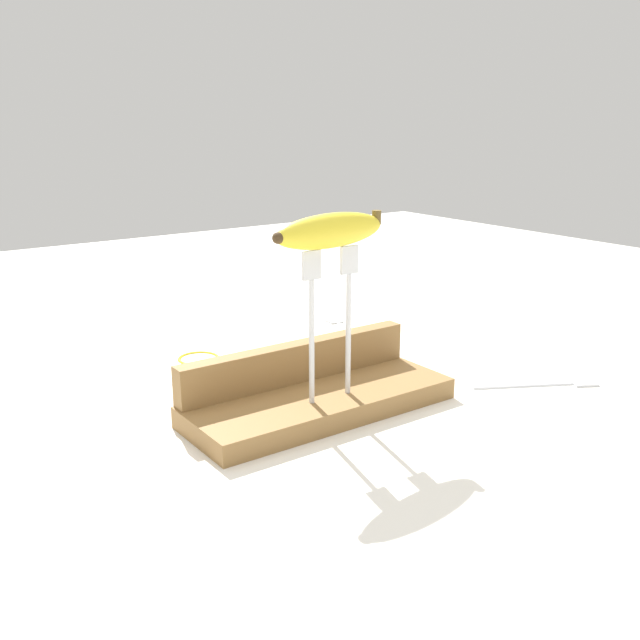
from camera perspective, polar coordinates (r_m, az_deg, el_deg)
name	(u,v)px	position (r m, az deg, el deg)	size (l,w,h in m)	color
ground_plane	(320,412)	(0.98, 0.00, -7.29)	(3.00, 3.00, 0.00)	white
wooden_board	(320,402)	(0.97, 0.00, -6.51)	(0.37, 0.14, 0.03)	olive
board_backstop	(296,362)	(1.00, -1.87, -3.32)	(0.36, 0.03, 0.05)	olive
fork_stand_center	(330,311)	(0.91, 0.83, 0.74)	(0.08, 0.01, 0.20)	silver
banana_raised_center	(331,231)	(0.89, 0.85, 7.08)	(0.18, 0.05, 0.04)	yellow
fork_fallen_near	(552,383)	(1.12, 17.84, -4.78)	(0.17, 0.10, 0.01)	silver
fork_fallen_far	(343,325)	(1.36, 1.85, -0.36)	(0.04, 0.16, 0.01)	silver
banana_chunk_near	(210,376)	(1.06, -8.66, -4.42)	(0.05, 0.05, 0.04)	yellow
wire_coil	(199,357)	(1.20, -9.58, -2.92)	(0.07, 0.07, 0.01)	gold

